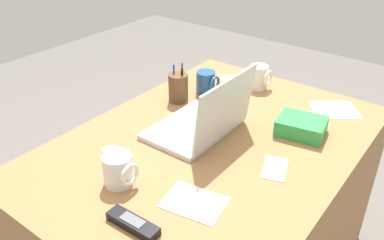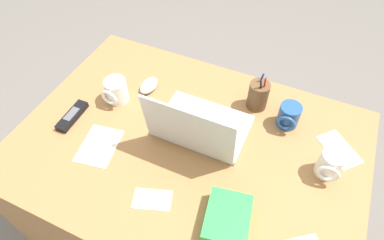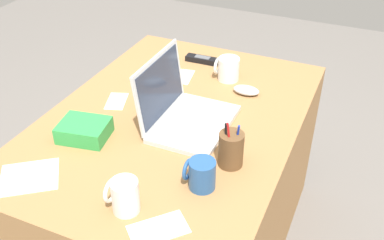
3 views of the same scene
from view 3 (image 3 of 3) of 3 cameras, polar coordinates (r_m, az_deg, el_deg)
The scene contains 13 objects.
desk at distance 1.89m, azimuth -2.16°, elevation -8.59°, with size 1.27×0.90×0.71m, color #9E7042.
laptop at distance 1.61m, azimuth -1.10°, elevation 1.07°, with size 0.34×0.27×0.25m.
computer_mouse at distance 1.82m, azimuth 6.87°, elevation 3.75°, with size 0.06×0.11×0.03m, color silver.
coffee_mug_white at distance 1.34m, azimuth 1.14°, elevation -6.84°, with size 0.08×0.09×0.09m.
coffee_mug_tall at distance 1.28m, azimuth -8.58°, elevation -9.41°, with size 0.08×0.09×0.10m.
coffee_mug_spare at distance 1.91m, azimuth 4.54°, elevation 6.47°, with size 0.09×0.10×0.10m.
cordless_phone at distance 2.06m, azimuth 1.33°, elevation 7.63°, with size 0.05×0.15×0.03m.
pen_holder at distance 1.42m, azimuth 4.94°, elevation -3.69°, with size 0.08×0.08×0.17m.
snack_bag at distance 1.60m, azimuth -13.45°, elevation -1.25°, with size 0.13×0.16×0.06m, color green.
paper_note_near_laptop at distance 1.79m, azimuth -9.50°, elevation 2.36°, with size 0.12×0.07×0.00m, color white.
paper_note_left at distance 1.49m, azimuth -19.83°, elevation -6.78°, with size 0.15×0.17×0.00m, color white.
paper_note_right at distance 1.95m, azimuth -2.52°, elevation 5.66°, with size 0.13×0.17×0.00m, color white.
paper_note_front at distance 1.25m, azimuth -4.27°, elevation -13.58°, with size 0.16×0.09×0.00m, color white.
Camera 3 is at (-1.25, -0.63, 1.63)m, focal length 42.26 mm.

